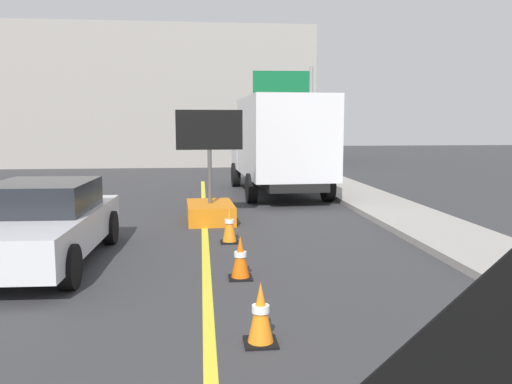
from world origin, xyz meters
The scene contains 8 objects.
arrow_board_trailer centered at (0.14, 14.82, 0.48)m, with size 1.60×1.85×2.70m.
box_truck centered at (2.54, 19.63, 1.76)m, with size 2.88×6.86×3.22m.
pickup_car centered at (-2.78, 11.16, 0.69)m, with size 2.06×4.47×1.38m.
highway_guide_sign centered at (4.26, 26.44, 3.42)m, with size 2.79×0.26×5.00m.
far_building_block centered at (-2.73, 35.48, 3.89)m, with size 18.11×8.69×7.77m, color gray.
traffic_cone_mid_lane centered at (0.55, 7.46, 0.34)m, with size 0.36×0.36×0.69m.
traffic_cone_far_lane centered at (0.51, 9.90, 0.33)m, with size 0.36×0.36×0.67m.
traffic_cone_curbside centered at (0.48, 12.40, 0.38)m, with size 0.36×0.36×0.77m.
Camera 1 is at (-0.06, 2.06, 2.35)m, focal length 37.01 mm.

